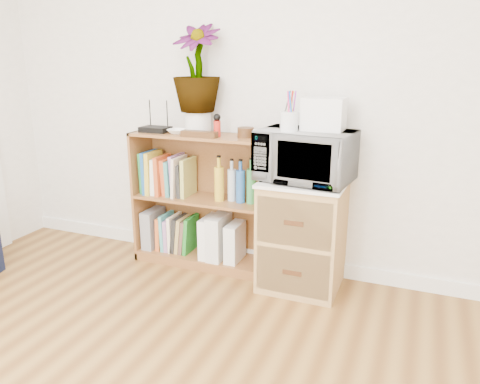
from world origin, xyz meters
The scene contains 21 objects.
skirting_board centered at (0.00, 2.24, 0.05)m, with size 4.00×0.02×0.10m, color white.
bookshelf centered at (-0.35, 2.10, 0.47)m, with size 1.00×0.30×0.95m, color brown.
wicker_unit centered at (0.40, 2.02, 0.35)m, with size 0.50×0.45×0.70m, color #9E7542.
microwave centered at (0.40, 2.02, 0.88)m, with size 0.56×0.38×0.31m, color silver.
pen_cup centered at (0.31, 1.95, 1.09)m, with size 0.11×0.11×0.12m, color silver.
small_appliance centered at (0.49, 2.07, 1.13)m, with size 0.24×0.20×0.19m, color white.
router centered at (-0.70, 2.08, 0.97)m, with size 0.20×0.14×0.04m, color black.
white_bowl centered at (-0.51, 2.07, 0.97)m, with size 0.13×0.13×0.03m, color white.
plant_pot centered at (-0.38, 2.12, 1.03)m, with size 0.18×0.18×0.15m, color silver.
potted_plant centered at (-0.38, 2.12, 1.38)m, with size 0.32×0.32×0.57m, color #397930.
trinket_box centered at (-0.31, 2.00, 0.97)m, with size 0.25×0.06×0.04m, color #3C2410.
kokeshi_doll centered at (-0.21, 2.06, 1.00)m, with size 0.05×0.05×0.10m, color red.
wooden_bowl centered at (-0.03, 2.11, 0.98)m, with size 0.11×0.11×0.06m, color #331F0E.
paint_jars centered at (0.11, 2.01, 0.98)m, with size 0.12×0.04×0.06m, color pink.
file_box centered at (-0.77, 2.10, 0.21)m, with size 0.09×0.23×0.29m, color gray.
magazine_holder_left centered at (-0.29, 2.09, 0.22)m, with size 0.09×0.24×0.29m, color white.
magazine_holder_mid centered at (-0.22, 2.09, 0.23)m, with size 0.10×0.25×0.32m, color silver.
magazine_holder_right centered at (-0.10, 2.09, 0.21)m, with size 0.09×0.22×0.27m, color silver.
cookbooks centered at (-0.63, 2.10, 0.64)m, with size 0.37×0.20×0.31m.
liquor_bottles centered at (-0.06, 2.10, 0.65)m, with size 0.36×0.07×0.32m.
lower_books centered at (-0.57, 2.10, 0.20)m, with size 0.28×0.19×0.28m.
Camera 1 is at (1.08, -0.73, 1.46)m, focal length 35.00 mm.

